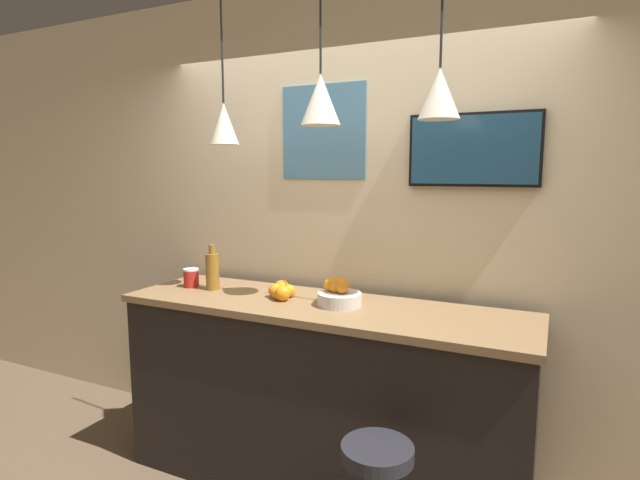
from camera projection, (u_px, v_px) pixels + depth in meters
name	position (u px, v px, depth m)	size (l,w,h in m)	color
back_wall	(351.00, 225.00, 3.05)	(8.00, 0.06, 2.90)	beige
service_counter	(320.00, 396.00, 2.78)	(2.26, 0.65, 1.06)	black
fruit_bowl	(339.00, 294.00, 2.68)	(0.24, 0.24, 0.15)	beige
orange_pile	(280.00, 291.00, 2.84)	(0.16, 0.21, 0.09)	orange
juice_bottle	(212.00, 271.00, 3.02)	(0.08, 0.08, 0.28)	olive
spread_jar	(191.00, 278.00, 3.10)	(0.10, 0.10, 0.11)	red
pendant_lamp_left	(224.00, 123.00, 2.84)	(0.17, 0.17, 0.88)	black
pendant_lamp_middle	(321.00, 99.00, 2.57)	(0.21, 0.21, 0.79)	black
pendant_lamp_right	(440.00, 93.00, 2.31)	(0.20, 0.20, 0.79)	black
mounted_tv	(473.00, 150.00, 2.63)	(0.68, 0.04, 0.39)	black
wall_poster	(323.00, 132.00, 3.01)	(0.55, 0.01, 0.56)	teal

